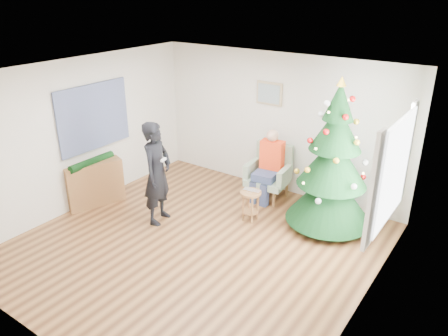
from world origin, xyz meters
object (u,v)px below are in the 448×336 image
Objects in this scene: christmas_tree at (333,163)px; stool at (250,206)px; armchair at (269,179)px; console at (95,184)px; standing_man at (157,173)px.

christmas_tree is 4.69× the size of stool.
armchair reaches higher than console.
christmas_tree reaches higher than console.
stool is 2.82m from console.
christmas_tree reaches higher than armchair.
console is at bearing -157.12° from stool.
stool is 1.64m from standing_man.
christmas_tree is at bearing 43.79° from console.
stool is 0.95m from armchair.
console is (-2.60, -1.10, 0.13)m from stool.
console reaches higher than stool.
christmas_tree is 1.56m from armchair.
stool is at bearing -85.27° from armchair.
armchair is at bearing 100.90° from stool.
standing_man is (-1.25, -0.88, 0.59)m from stool.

